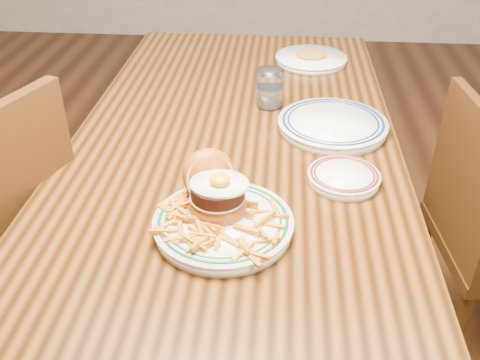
{
  "coord_description": "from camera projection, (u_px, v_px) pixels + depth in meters",
  "views": [
    {
      "loc": [
        0.12,
        -1.26,
        1.43
      ],
      "look_at": [
        0.04,
        -0.38,
        0.84
      ],
      "focal_mm": 40.0,
      "sensor_mm": 36.0,
      "label": 1
    }
  ],
  "objects": [
    {
      "name": "water_glass",
      "position": [
        270.0,
        90.0,
        1.53
      ],
      "size": [
        0.07,
        0.07,
        0.11
      ],
      "color": "white",
      "rests_on": "table"
    },
    {
      "name": "side_plate",
      "position": [
        344.0,
        177.0,
        1.22
      ],
      "size": [
        0.17,
        0.17,
        0.03
      ],
      "rotation": [
        0.0,
        0.0,
        0.41
      ],
      "color": "white",
      "rests_on": "table"
    },
    {
      "name": "rear_plate",
      "position": [
        333.0,
        124.0,
        1.43
      ],
      "size": [
        0.29,
        0.29,
        0.03
      ],
      "rotation": [
        0.0,
        0.0,
        0.07
      ],
      "color": "white",
      "rests_on": "table"
    },
    {
      "name": "far_plate",
      "position": [
        311.0,
        59.0,
        1.84
      ],
      "size": [
        0.24,
        0.24,
        0.04
      ],
      "rotation": [
        0.0,
        0.0,
        0.32
      ],
      "color": "white",
      "rests_on": "table"
    },
    {
      "name": "floor",
      "position": [
        237.0,
        323.0,
        1.85
      ],
      "size": [
        6.0,
        6.0,
        0.0
      ],
      "primitive_type": "plane",
      "color": "black",
      "rests_on": "ground"
    },
    {
      "name": "table",
      "position": [
        236.0,
        159.0,
        1.48
      ],
      "size": [
        0.85,
        1.6,
        0.75
      ],
      "color": "black",
      "rests_on": "floor"
    },
    {
      "name": "main_plate",
      "position": [
        221.0,
        211.0,
        1.07
      ],
      "size": [
        0.28,
        0.3,
        0.14
      ],
      "rotation": [
        0.0,
        0.0,
        0.41
      ],
      "color": "white",
      "rests_on": "table"
    }
  ]
}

